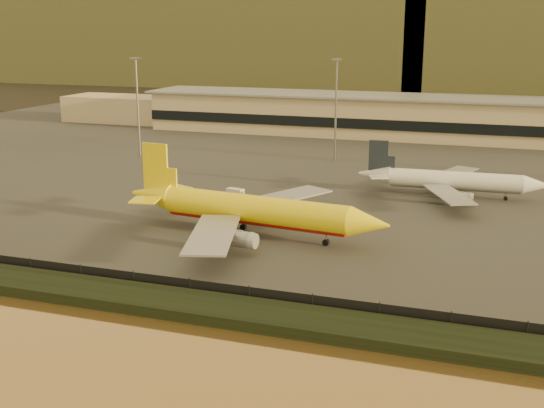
% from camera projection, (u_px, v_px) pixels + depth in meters
% --- Properties ---
extents(ground, '(900.00, 900.00, 0.00)m').
position_uv_depth(ground, '(269.00, 269.00, 96.14)').
color(ground, black).
rests_on(ground, ground).
extents(embankment, '(320.00, 7.00, 1.40)m').
position_uv_depth(embankment, '(221.00, 310.00, 80.40)').
color(embankment, black).
rests_on(embankment, ground).
extents(tarmac, '(320.00, 220.00, 0.20)m').
position_uv_depth(tarmac, '(384.00, 154.00, 183.13)').
color(tarmac, '#2D2D2D').
rests_on(tarmac, ground).
extents(perimeter_fence, '(300.00, 0.05, 2.20)m').
position_uv_depth(perimeter_fence, '(234.00, 293.00, 83.91)').
color(perimeter_fence, black).
rests_on(perimeter_fence, tarmac).
extents(terminal_building, '(202.00, 25.00, 12.60)m').
position_uv_depth(terminal_building, '(356.00, 115.00, 214.10)').
color(terminal_building, tan).
rests_on(terminal_building, tarmac).
extents(apron_light_masts, '(152.20, 12.20, 25.40)m').
position_uv_depth(apron_light_masts, '(437.00, 105.00, 156.20)').
color(apron_light_masts, slate).
rests_on(apron_light_masts, tarmac).
extents(distant_hills, '(470.00, 160.00, 70.00)m').
position_uv_depth(distant_hills, '(422.00, 30.00, 406.14)').
color(distant_hills, brown).
rests_on(distant_hills, ground).
extents(dhl_cargo_jet, '(46.36, 45.13, 13.84)m').
position_uv_depth(dhl_cargo_jet, '(251.00, 210.00, 110.16)').
color(dhl_cargo_jet, yellow).
rests_on(dhl_cargo_jet, tarmac).
extents(white_narrowbody_jet, '(37.21, 36.34, 10.70)m').
position_uv_depth(white_narrowbody_jet, '(451.00, 181.00, 135.51)').
color(white_narrowbody_jet, silver).
rests_on(white_narrowbody_jet, tarmac).
extents(gse_vehicle_yellow, '(4.13, 3.01, 1.70)m').
position_uv_depth(gse_vehicle_yellow, '(328.00, 212.00, 121.86)').
color(gse_vehicle_yellow, yellow).
rests_on(gse_vehicle_yellow, tarmac).
extents(gse_vehicle_white, '(3.75, 2.29, 1.57)m').
position_uv_depth(gse_vehicle_white, '(235.00, 192.00, 136.38)').
color(gse_vehicle_white, silver).
rests_on(gse_vehicle_white, tarmac).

